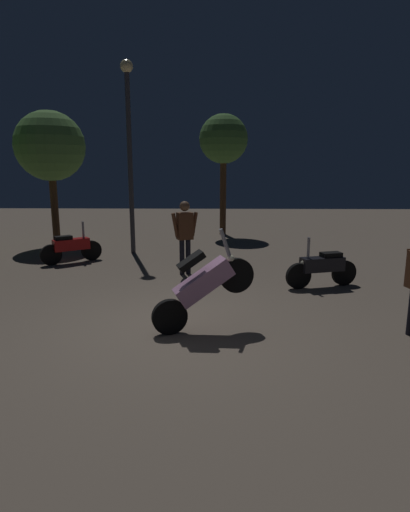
{
  "coord_description": "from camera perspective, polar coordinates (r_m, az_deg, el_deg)",
  "views": [
    {
      "loc": [
        0.63,
        -6.35,
        2.54
      ],
      "look_at": [
        0.47,
        0.87,
        1.0
      ],
      "focal_mm": 28.98,
      "sensor_mm": 36.0,
      "label": 1
    }
  ],
  "objects": [
    {
      "name": "person_bystander_far",
      "position": [
        9.9,
        -2.8,
        3.49
      ],
      "size": [
        0.65,
        0.36,
        1.78
      ],
      "rotation": [
        0.0,
        0.0,
        5.13
      ],
      "color": "black",
      "rests_on": "ground_plane"
    },
    {
      "name": "streetlamp_near",
      "position": [
        12.61,
        -10.44,
        16.02
      ],
      "size": [
        0.36,
        0.36,
        5.51
      ],
      "color": "#38383D",
      "rests_on": "ground_plane"
    },
    {
      "name": "tree_center_bg",
      "position": [
        16.05,
        2.57,
        15.65
      ],
      "size": [
        1.82,
        1.82,
        4.52
      ],
      "color": "#4C331E",
      "rests_on": "ground_plane"
    },
    {
      "name": "tree_left_bg",
      "position": [
        14.78,
        -20.61,
        13.93
      ],
      "size": [
        2.25,
        2.25,
        4.37
      ],
      "color": "#4C331E",
      "rests_on": "ground_plane"
    },
    {
      "name": "motorcycle_red_parked_right",
      "position": [
        11.8,
        -17.98,
        1.19
      ],
      "size": [
        1.41,
        1.04,
        1.11
      ],
      "rotation": [
        0.0,
        0.0,
        0.62
      ],
      "color": "black",
      "rests_on": "ground_plane"
    },
    {
      "name": "ground_plane",
      "position": [
        6.87,
        -4.13,
        -9.71
      ],
      "size": [
        40.0,
        40.0,
        0.0
      ],
      "primitive_type": "plane",
      "color": "#756656"
    },
    {
      "name": "motorcycle_pink_foreground",
      "position": [
        6.48,
        -0.24,
        -4.06
      ],
      "size": [
        1.61,
        0.61,
        1.63
      ],
      "rotation": [
        0.0,
        0.0,
        0.32
      ],
      "color": "black",
      "rests_on": "ground_plane"
    },
    {
      "name": "motorcycle_black_parked_left",
      "position": [
        9.29,
        15.87,
        -1.51
      ],
      "size": [
        1.62,
        0.55,
        1.11
      ],
      "rotation": [
        0.0,
        0.0,
        3.42
      ],
      "color": "black",
      "rests_on": "ground_plane"
    }
  ]
}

